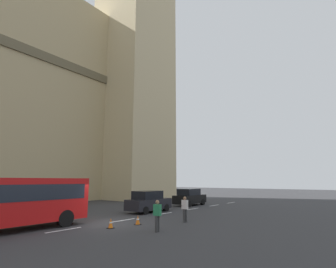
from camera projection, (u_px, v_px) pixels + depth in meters
ground_plane at (106, 223)px, 16.97m from camera, size 160.00×160.00×0.00m
lane_centre_marking at (146, 217)px, 20.04m from camera, size 34.40×0.16×0.01m
sedan_lead at (149, 202)px, 23.04m from camera, size 4.40×1.86×1.85m
sedan_trailing at (190, 197)px, 29.17m from camera, size 4.40×1.86×1.85m
traffic_cone_west at (111, 223)px, 15.20m from camera, size 0.36×0.36×0.58m
traffic_cone_middle at (138, 220)px, 16.47m from camera, size 0.36×0.36×0.58m
pedestrian_near_cones at (157, 215)px, 14.22m from camera, size 0.36×0.44×1.69m
pedestrian_by_kerb at (185, 208)px, 17.50m from camera, size 0.36×0.41×1.69m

